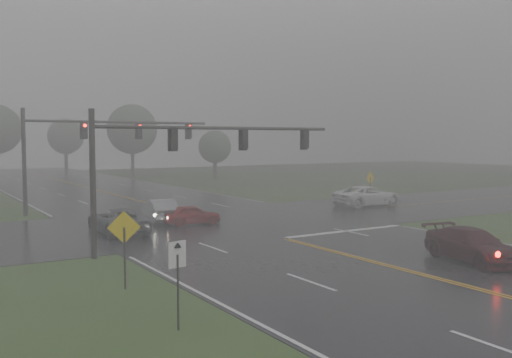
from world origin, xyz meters
TOP-DOWN VIEW (x-y plane):
  - main_road at (0.00, 20.00)m, footprint 18.00×160.00m
  - cross_street at (0.00, 22.00)m, footprint 120.00×14.00m
  - stop_bar at (4.50, 14.40)m, footprint 8.50×0.50m
  - sedan_maroon at (3.76, 5.14)m, footprint 3.01×5.31m
  - sedan_red at (-2.03, 21.61)m, footprint 3.85×1.94m
  - sedan_silver at (-3.24, 23.83)m, footprint 2.32×4.75m
  - car_grey at (-7.04, 20.89)m, footprint 2.47×5.23m
  - pickup_white at (14.43, 23.33)m, footprint 5.84×2.76m
  - signal_gantry_near at (-6.03, 14.64)m, footprint 13.34×0.30m
  - signal_gantry_far at (-5.75, 31.59)m, footprint 14.28×0.39m
  - sign_diamond_west at (-10.77, 8.77)m, footprint 1.16×0.33m
  - sign_arrow_white at (-10.95, 3.70)m, footprint 0.56×0.13m
  - sign_diamond_east at (15.29, 23.94)m, footprint 1.14×0.29m
  - tree_ne_a at (10.30, 67.08)m, footprint 7.05×7.05m
  - tree_e_near at (19.07, 58.65)m, footprint 4.51×4.51m
  - tree_n_far at (6.43, 89.56)m, footprint 6.08×6.08m

SIDE VIEW (x-z plane):
  - main_road at x=0.00m, z-range -0.01..0.01m
  - cross_street at x=0.00m, z-range -0.01..0.01m
  - stop_bar at x=4.50m, z-range 0.00..0.00m
  - sedan_maroon at x=3.76m, z-range -0.72..0.72m
  - sedan_red at x=-2.03m, z-range -0.63..0.63m
  - sedan_silver at x=-3.24m, z-range -0.75..0.75m
  - car_grey at x=-7.04m, z-range -0.72..0.72m
  - pickup_white at x=14.43m, z-range -0.81..0.81m
  - sign_arrow_white at x=-10.95m, z-range 0.51..3.05m
  - sign_diamond_east at x=15.29m, z-range 0.49..3.27m
  - sign_diamond_west at x=-10.77m, z-range 0.49..3.33m
  - tree_e_near at x=19.07m, z-range 1.03..7.65m
  - signal_gantry_near at x=-6.03m, z-range 1.40..8.17m
  - signal_gantry_far at x=-5.75m, z-range 1.56..9.16m
  - tree_n_far at x=6.43m, z-range 1.40..10.34m
  - tree_ne_a at x=10.30m, z-range 1.64..12.00m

